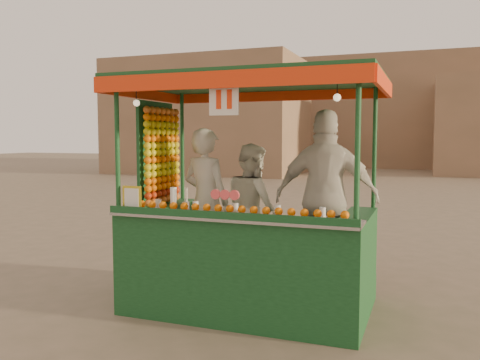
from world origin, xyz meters
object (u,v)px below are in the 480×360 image
at_px(vendor_left, 206,201).
at_px(vendor_right, 326,197).
at_px(vendor_middle, 253,208).
at_px(juice_cart, 242,236).

xyz_separation_m(vendor_left, vendor_right, (1.44, 0.03, 0.10)).
bearing_deg(vendor_right, vendor_middle, -14.87).
bearing_deg(vendor_middle, vendor_left, 70.26).
bearing_deg(vendor_middle, vendor_right, -139.14).
bearing_deg(juice_cart, vendor_left, 153.85).
height_order(vendor_middle, vendor_right, vendor_right).
height_order(juice_cart, vendor_left, juice_cart).
bearing_deg(vendor_left, juice_cart, 167.60).
xyz_separation_m(juice_cart, vendor_middle, (-0.03, 0.46, 0.24)).
distance_m(juice_cart, vendor_middle, 0.52).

